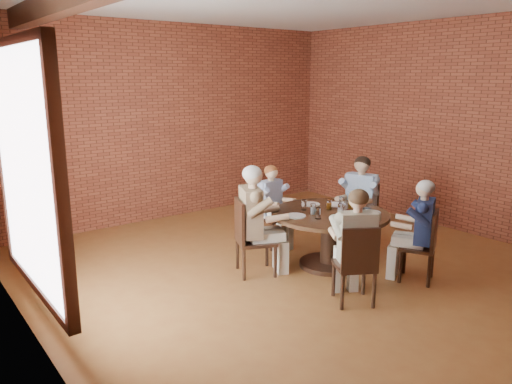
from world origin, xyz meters
TOP-DOWN VIEW (x-y plane):
  - floor at (0.00, 0.00)m, footprint 7.00×7.00m
  - wall_back at (0.00, 3.50)m, footprint 7.00×0.00m
  - wall_left at (-3.25, 0.00)m, footprint 0.00×7.00m
  - wall_right at (3.25, 0.00)m, footprint 0.00×7.00m
  - window at (-3.18, 0.40)m, footprint 0.10×2.16m
  - dining_table at (0.38, 0.00)m, footprint 1.55×1.55m
  - chair_a at (1.38, 0.32)m, footprint 0.55×0.55m
  - diner_a at (1.30, 0.30)m, footprint 0.80×0.72m
  - chair_b at (0.29, 1.16)m, footprint 0.40×0.40m
  - diner_b at (0.29, 1.09)m, footprint 0.51×0.60m
  - chair_c at (-0.63, 0.43)m, footprint 0.61×0.61m
  - diner_c at (-0.54, 0.40)m, footprint 0.88×0.81m
  - chair_d at (-0.22, -1.02)m, footprint 0.57×0.57m
  - diner_d at (-0.18, -0.95)m, footprint 0.77×0.81m
  - chair_e at (0.95, -1.07)m, footprint 0.54×0.54m
  - diner_e at (0.92, -1.00)m, footprint 0.72×0.77m
  - plate_a at (0.72, 0.22)m, footprint 0.26×0.26m
  - plate_b at (0.46, 0.45)m, footprint 0.26×0.26m
  - plate_c at (-0.11, 0.13)m, footprint 0.26×0.26m
  - plate_d at (0.78, -0.35)m, footprint 0.26×0.26m
  - glass_a at (0.70, 0.10)m, footprint 0.07×0.07m
  - glass_b at (0.48, 0.12)m, footprint 0.07×0.07m
  - glass_c at (0.19, 0.30)m, footprint 0.07×0.07m
  - glass_d at (0.14, 0.07)m, footprint 0.07×0.07m
  - glass_e at (0.04, -0.13)m, footprint 0.07×0.07m
  - glass_f at (0.28, -0.42)m, footprint 0.07×0.07m
  - glass_g at (0.42, -0.15)m, footprint 0.07×0.07m
  - glass_h at (0.74, -0.03)m, footprint 0.07×0.07m
  - smartphone at (0.90, -0.15)m, footprint 0.08×0.14m

SIDE VIEW (x-z plane):
  - floor at x=0.00m, z-range 0.00..0.00m
  - chair_b at x=0.29m, z-range 0.04..0.92m
  - chair_e at x=0.95m, z-range 0.04..0.95m
  - chair_d at x=-0.22m, z-range 0.04..0.97m
  - chair_a at x=1.38m, z-range 0.04..0.99m
  - chair_c at x=-0.63m, z-range 0.04..1.02m
  - dining_table at x=0.38m, z-range 0.15..0.90m
  - diner_b at x=0.29m, z-range 0.00..1.22m
  - diner_e at x=0.92m, z-range 0.00..1.28m
  - diner_d at x=-0.18m, z-range 0.00..1.31m
  - diner_a at x=1.30m, z-range 0.00..1.36m
  - diner_c at x=-0.54m, z-range 0.00..1.41m
  - smartphone at x=0.90m, z-range 0.75..0.76m
  - plate_a at x=0.72m, z-range 0.75..0.76m
  - plate_b at x=0.46m, z-range 0.75..0.76m
  - plate_c at x=-0.11m, z-range 0.75..0.76m
  - plate_d at x=0.78m, z-range 0.75..0.76m
  - glass_a at x=0.70m, z-range 0.75..0.89m
  - glass_b at x=0.48m, z-range 0.75..0.89m
  - glass_c at x=0.19m, z-range 0.75..0.89m
  - glass_d at x=0.14m, z-range 0.75..0.89m
  - glass_e at x=0.04m, z-range 0.75..0.89m
  - glass_f at x=0.28m, z-range 0.75..0.89m
  - glass_g at x=0.42m, z-range 0.75..0.89m
  - glass_h at x=0.74m, z-range 0.75..0.89m
  - window at x=-3.18m, z-range 0.47..2.83m
  - wall_back at x=0.00m, z-range -1.80..5.20m
  - wall_left at x=-3.25m, z-range -1.80..5.20m
  - wall_right at x=3.25m, z-range -1.80..5.20m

